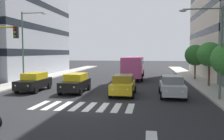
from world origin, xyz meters
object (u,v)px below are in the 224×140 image
Objects in this scene: car_2 at (75,83)px; street_lamp_left at (214,42)px; car_3 at (34,82)px; car_0 at (172,86)px; bus_behind_traffic at (134,65)px; street_tree_1 at (210,54)px; car_1 at (123,85)px; street_lamp_right at (26,41)px; street_tree_2 at (195,55)px.

car_2 is 12.02m from street_lamp_left.
car_2 is 1.00× the size of car_3.
bus_behind_traffic is at bearing -73.38° from car_0.
street_tree_1 is (-12.80, -5.35, 2.55)m from car_2.
car_1 is at bearing 35.81° from street_tree_1.
street_lamp_right is 1.76× the size of street_tree_2.
street_lamp_left reaches higher than car_0.
car_1 is at bearing 57.16° from street_tree_2.
car_3 is 17.89m from street_tree_1.
car_1 is 0.56× the size of street_lamp_right.
car_1 is (4.03, -0.12, 0.00)m from car_0.
street_lamp_left is at bearing 171.32° from car_3.
car_0 is 1.00× the size of car_1.
street_tree_2 is at bearing -88.10° from street_tree_1.
car_1 is 1.00× the size of car_2.
bus_behind_traffic is 8.30m from street_tree_2.
car_0 is 0.42× the size of bus_behind_traffic.
street_tree_2 is at bearing -122.84° from car_1.
car_3 is 0.65× the size of street_lamp_left.
car_3 is at bearing -8.68° from street_lamp_left.
street_tree_1 reaches higher than car_3.
street_lamp_right is (15.33, -4.78, 4.06)m from car_0.
car_2 is 0.56× the size of street_lamp_right.
bus_behind_traffic is at bearing -109.26° from car_2.
street_lamp_right reaches higher than street_tree_2.
car_0 is at bearing 175.43° from car_3.
car_0 is at bearing 174.61° from car_2.
car_3 is at bearing 125.74° from street_lamp_right.
car_1 is 13.43m from bus_behind_traffic.
street_lamp_right reaches higher than car_3.
street_tree_1 is (-8.36, 7.37, 1.57)m from bus_behind_traffic.
bus_behind_traffic is (4.03, -13.52, 0.97)m from car_0.
bus_behind_traffic reaches higher than car_1.
street_tree_2 is at bearing -144.97° from car_3.
street_lamp_right reaches higher than street_lamp_left.
car_0 is 0.97× the size of street_tree_1.
street_tree_2 reaches higher than car_1.
car_2 and car_3 have the same top height.
street_lamp_right is (6.85, -3.98, 4.06)m from car_2.
car_3 is 0.42× the size of bus_behind_traffic.
car_1 is at bearing -1.69° from car_0.
street_lamp_left is at bearing 154.39° from car_0.
car_3 is at bearing -4.57° from car_0.
street_lamp_right is 19.76m from street_tree_1.
car_0 is 12.66m from car_3.
street_tree_2 reaches higher than car_0.
car_0 is at bearing 178.31° from car_1.
car_2 is (4.44, -0.68, 0.00)m from car_1.
car_0 is 1.00× the size of car_3.
bus_behind_traffic is at bearing -124.45° from car_3.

